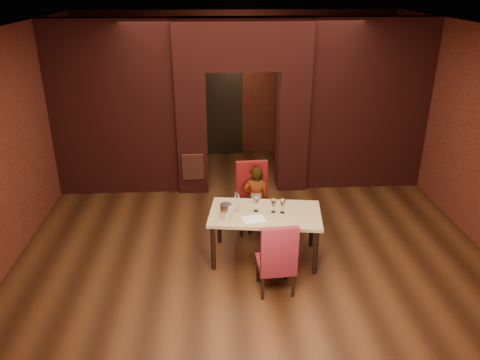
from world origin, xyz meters
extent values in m
plane|color=#422210|center=(0.00, 0.00, 0.00)|extent=(8.00, 8.00, 0.00)
cube|color=silver|center=(0.00, 0.00, 3.20)|extent=(7.00, 8.00, 0.04)
cube|color=maroon|center=(0.00, 4.00, 1.60)|extent=(7.00, 0.04, 3.20)
cube|color=maroon|center=(0.00, -4.00, 1.60)|extent=(7.00, 0.04, 3.20)
cube|color=maroon|center=(-3.50, 0.00, 1.60)|extent=(0.04, 8.00, 3.20)
cube|color=maroon|center=(-0.95, 2.00, 1.15)|extent=(0.55, 0.55, 2.30)
cube|color=maroon|center=(0.95, 2.00, 1.15)|extent=(0.55, 0.55, 2.30)
cube|color=maroon|center=(0.00, 2.00, 2.75)|extent=(2.45, 0.55, 0.90)
cube|color=maroon|center=(-2.36, 2.00, 1.60)|extent=(2.28, 0.35, 3.20)
cube|color=maroon|center=(2.36, 2.00, 1.60)|extent=(2.28, 0.35, 3.20)
cube|color=#A14A2E|center=(-0.95, 1.71, 0.55)|extent=(0.40, 0.03, 0.50)
cube|color=black|center=(-0.40, 3.94, 1.05)|extent=(0.90, 0.08, 2.10)
cube|color=black|center=(-0.40, 3.90, 1.05)|extent=(1.02, 0.04, 2.22)
cube|color=tan|center=(0.16, -0.58, 0.37)|extent=(1.69, 1.09, 0.74)
cube|color=maroon|center=(0.07, 0.25, 0.56)|extent=(0.54, 0.54, 1.12)
cube|color=maroon|center=(0.22, -1.36, 0.52)|extent=(0.50, 0.50, 1.04)
imported|color=white|center=(0.09, 0.16, 0.58)|extent=(0.45, 0.32, 1.15)
cube|color=white|center=(-0.02, -0.77, 0.74)|extent=(0.34, 0.28, 0.00)
cylinder|color=silver|center=(-0.40, -0.69, 0.84)|extent=(0.17, 0.17, 0.20)
cylinder|color=white|center=(-0.24, -0.50, 0.88)|extent=(0.07, 0.07, 0.28)
imported|color=#396D2E|center=(0.70, 0.27, 0.23)|extent=(0.55, 0.55, 0.46)
camera|label=1|loc=(-0.55, -6.49, 3.84)|focal=35.00mm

